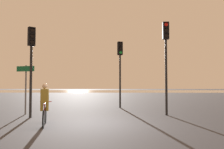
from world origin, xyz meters
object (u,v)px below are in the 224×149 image
at_px(traffic_light_center, 120,62).
at_px(direction_sign_post, 26,82).
at_px(traffic_light_near_left, 31,54).
at_px(cyclist, 45,104).
at_px(traffic_light_near_right, 166,51).

bearing_deg(traffic_light_center, direction_sign_post, 13.11).
relative_size(traffic_light_near_left, cyclist, 2.61).
height_order(traffic_light_near_right, direction_sign_post, traffic_light_near_right).
distance_m(traffic_light_center, traffic_light_near_right, 4.15).
bearing_deg(traffic_light_near_left, traffic_light_near_right, 150.38).
bearing_deg(cyclist, direction_sign_post, 109.69).
distance_m(traffic_light_near_left, cyclist, 3.29).
xyz_separation_m(traffic_light_near_right, cyclist, (-5.34, -2.96, -2.52)).
bearing_deg(traffic_light_near_left, cyclist, 86.24).
bearing_deg(traffic_light_near_left, traffic_light_center, -172.62).
bearing_deg(traffic_light_near_right, traffic_light_center, -54.19).
height_order(traffic_light_near_left, cyclist, traffic_light_near_left).
xyz_separation_m(traffic_light_near_left, direction_sign_post, (-0.70, 1.07, -1.33)).
bearing_deg(traffic_light_near_right, traffic_light_near_left, 9.45).
distance_m(traffic_light_center, traffic_light_near_left, 6.17).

